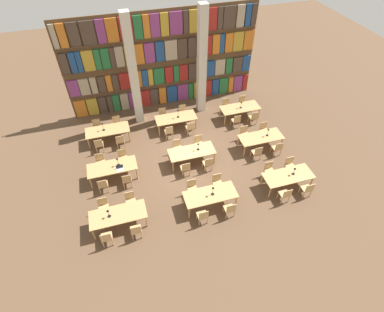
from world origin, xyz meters
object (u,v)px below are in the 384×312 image
reading_table_1 (210,195)px  chair_13 (100,161)px  chair_1 (103,206)px  chair_6 (230,209)px  chair_10 (307,189)px  chair_34 (253,117)px  chair_25 (97,127)px  chair_4 (203,216)px  laptop (120,169)px  chair_33 (226,105)px  desk_lamp_0 (108,212)px  reading_table_6 (108,131)px  chair_26 (120,141)px  reading_table_2 (288,176)px  chair_18 (208,163)px  chair_0 (107,238)px  chair_2 (136,230)px  chair_21 (245,133)px  chair_11 (290,165)px  chair_8 (285,194)px  desk_lamp_4 (198,145)px  chair_30 (190,127)px  desk_lamp_3 (117,160)px  chair_29 (163,115)px  reading_table_5 (261,138)px  reading_table_7 (176,118)px  reading_table_0 (118,215)px  pillar_left (133,72)px  reading_table_8 (240,108)px  desk_lamp_8 (241,104)px  chair_32 (236,120)px  chair_9 (269,170)px  reading_table_4 (192,152)px  chair_27 (117,123)px  desk_lamp_6 (102,125)px  chair_31 (183,111)px  desk_lamp_7 (178,112)px  chair_35 (243,102)px  chair_7 (217,182)px  chair_5 (192,188)px  reading_table_3 (112,168)px  chair_14 (127,180)px  chair_15 (123,157)px  chair_23 (264,129)px

reading_table_1 → chair_13: (-4.32, 3.55, -0.19)m
chair_1 → chair_6: size_ratio=1.00×
chair_10 → chair_34: bearing=90.8°
chair_25 → chair_4: bearing=117.8°
laptop → chair_33: bearing=29.2°
desk_lamp_0 → reading_table_6: (0.39, 5.46, -0.35)m
chair_13 → chair_26: (1.08, 1.24, 0.00)m
reading_table_2 → chair_18: (-3.11, 1.96, -0.19)m
chair_0 → chair_33: bearing=42.4°
chair_2 → chair_21: same height
chair_11 → chair_33: (-1.12, 5.41, 0.00)m
chair_8 → chair_13: size_ratio=1.00×
chair_4 → chair_11: (4.82, 1.55, 0.00)m
chair_18 → desk_lamp_4: bearing=107.8°
chair_11 → chair_30: same height
desk_lamp_3 → desk_lamp_4: size_ratio=1.09×
chair_30 → chair_33: bearing=28.0°
desk_lamp_4 → chair_29: desk_lamp_4 is taller
reading_table_5 → reading_table_7: size_ratio=1.00×
reading_table_0 → chair_4: size_ratio=2.60×
pillar_left → chair_30: 4.09m
reading_table_8 → desk_lamp_8: size_ratio=5.46×
reading_table_8 → chair_32: 0.94m
desk_lamp_3 → chair_0: bearing=-104.3°
chair_9 → reading_table_4: chair_9 is taller
chair_26 → chair_27: (0.00, 1.52, 0.00)m
chair_25 → chair_30: same height
chair_4 → desk_lamp_6: desk_lamp_6 is taller
desk_lamp_3 → chair_31: bearing=41.2°
desk_lamp_7 → chair_35: 4.22m
chair_7 → reading_table_5: chair_7 is taller
pillar_left → chair_2: bearing=-100.1°
chair_10 → chair_5: bearing=162.9°
reading_table_3 → chair_14: 0.95m
chair_6 → reading_table_8: size_ratio=0.39×
desk_lamp_3 → chair_32: (6.63, 1.87, -0.56)m
reading_table_0 → chair_18: size_ratio=2.60×
chair_32 → chair_8: bearing=-89.6°
reading_table_4 → chair_30: size_ratio=2.60×
chair_30 → desk_lamp_7: bearing=122.2°
chair_15 → chair_23: bearing=179.9°
desk_lamp_8 → chair_11: bearing=-82.9°
desk_lamp_0 → chair_9: bearing=5.5°
chair_6 → chair_26: size_ratio=1.00×
chair_0 → reading_table_5: size_ratio=0.39×
chair_31 → laptop: bearing=43.7°
chair_5 → chair_13: 4.67m
chair_0 → chair_30: (4.91, 5.48, 0.00)m
chair_21 → chair_31: same height
chair_13 → chair_25: 2.76m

